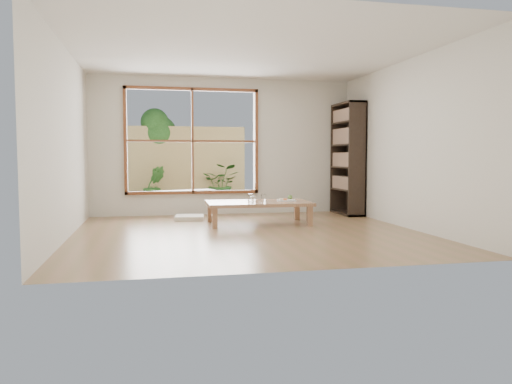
% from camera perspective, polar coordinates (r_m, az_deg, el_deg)
% --- Properties ---
extents(ground, '(5.00, 5.00, 0.00)m').
position_cam_1_polar(ground, '(7.30, -0.84, -4.67)').
color(ground, '#916948').
rests_on(ground, ground).
extents(low_table, '(1.72, 1.00, 0.37)m').
position_cam_1_polar(low_table, '(8.20, 0.28, -1.41)').
color(low_table, '#A2714E').
rests_on(low_table, ground).
extents(floor_cushion, '(0.55, 0.55, 0.07)m').
position_cam_1_polar(floor_cushion, '(8.88, -7.61, -2.90)').
color(floor_cushion, silver).
rests_on(floor_cushion, ground).
extents(bookshelf, '(0.34, 0.96, 2.13)m').
position_cam_1_polar(bookshelf, '(9.71, 10.43, 3.74)').
color(bookshelf, black).
rests_on(bookshelf, ground).
extents(glass_tall, '(0.07, 0.07, 0.14)m').
position_cam_1_polar(glass_tall, '(8.10, -0.65, -0.68)').
color(glass_tall, silver).
rests_on(glass_tall, low_table).
extents(glass_mid, '(0.08, 0.08, 0.11)m').
position_cam_1_polar(glass_mid, '(8.32, 0.84, -0.63)').
color(glass_mid, silver).
rests_on(glass_mid, low_table).
extents(glass_short, '(0.06, 0.06, 0.08)m').
position_cam_1_polar(glass_short, '(8.35, -0.26, -0.73)').
color(glass_short, silver).
rests_on(glass_short, low_table).
extents(glass_small, '(0.07, 0.07, 0.08)m').
position_cam_1_polar(glass_small, '(8.22, -0.69, -0.80)').
color(glass_small, silver).
rests_on(glass_small, low_table).
extents(food_tray, '(0.35, 0.28, 0.10)m').
position_cam_1_polar(food_tray, '(8.32, 3.57, -0.87)').
color(food_tray, white).
rests_on(food_tray, low_table).
extents(deck, '(2.80, 2.00, 0.05)m').
position_cam_1_polar(deck, '(10.72, -7.71, -1.90)').
color(deck, '#3D362C').
rests_on(deck, ground).
extents(garden_bench, '(1.29, 0.80, 0.40)m').
position_cam_1_polar(garden_bench, '(10.30, -8.12, -0.13)').
color(garden_bench, black).
rests_on(garden_bench, deck).
extents(bamboo_fence, '(2.80, 0.06, 1.80)m').
position_cam_1_polar(bamboo_fence, '(11.66, -8.13, 3.01)').
color(bamboo_fence, '#D5B96D').
rests_on(bamboo_fence, ground).
extents(shrub_right, '(0.98, 0.90, 0.91)m').
position_cam_1_polar(shrub_right, '(11.60, -3.93, 0.97)').
color(shrub_right, '#2F6525').
rests_on(shrub_right, deck).
extents(shrub_left, '(0.54, 0.47, 0.88)m').
position_cam_1_polar(shrub_left, '(11.26, -11.57, 0.71)').
color(shrub_left, '#2F6525').
rests_on(shrub_left, deck).
extents(garden_tree, '(1.04, 0.85, 2.22)m').
position_cam_1_polar(garden_tree, '(11.95, -11.53, 6.48)').
color(garden_tree, '#4C3D2D').
rests_on(garden_tree, ground).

